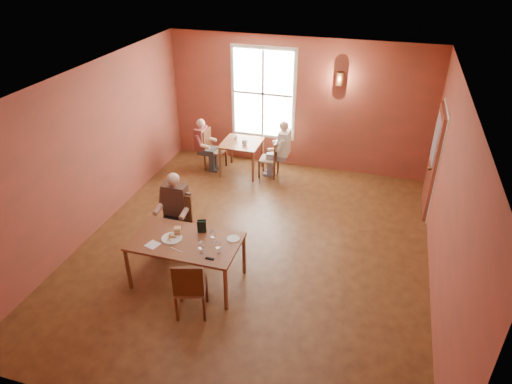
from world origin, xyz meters
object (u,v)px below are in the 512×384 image
(main_table, at_px, (187,261))
(diner_main, at_px, (174,220))
(chair_diner_main, at_px, (175,227))
(chair_empty, at_px, (191,285))
(chair_diner_maroon, at_px, (215,150))
(chair_diner_white, at_px, (269,158))
(second_table, at_px, (242,157))
(diner_maroon, at_px, (214,145))
(diner_white, at_px, (270,150))

(main_table, height_order, diner_main, diner_main)
(chair_diner_main, relative_size, diner_main, 0.77)
(chair_empty, xyz_separation_m, chair_diner_maroon, (-1.35, 4.49, -0.01))
(chair_diner_main, xyz_separation_m, chair_diner_white, (0.79, 3.22, -0.08))
(chair_diner_main, relative_size, chair_diner_maroon, 1.08)
(chair_diner_main, distance_m, second_table, 3.23)
(main_table, relative_size, diner_maroon, 1.41)
(diner_white, height_order, chair_diner_maroon, diner_white)
(diner_main, height_order, chair_diner_maroon, diner_main)
(diner_main, xyz_separation_m, chair_diner_white, (0.79, 3.25, -0.24))
(chair_empty, bearing_deg, chair_diner_main, 106.90)
(diner_white, bearing_deg, chair_empty, -179.76)
(chair_diner_white, distance_m, diner_white, 0.20)
(chair_diner_main, relative_size, diner_white, 0.81)
(chair_empty, distance_m, chair_diner_maroon, 4.69)
(main_table, distance_m, second_table, 3.89)
(chair_empty, relative_size, diner_maroon, 0.82)
(chair_diner_maroon, bearing_deg, diner_white, 90.00)
(diner_white, distance_m, chair_diner_maroon, 1.34)
(chair_diner_main, distance_m, diner_main, 0.16)
(second_table, distance_m, chair_diner_maroon, 0.66)
(diner_main, distance_m, chair_diner_maroon, 3.30)
(chair_empty, distance_m, chair_diner_white, 4.49)
(chair_diner_main, distance_m, chair_diner_white, 3.32)
(main_table, relative_size, diner_white, 1.32)
(main_table, distance_m, chair_empty, 0.71)
(second_table, relative_size, chair_diner_maroon, 0.89)
(diner_maroon, bearing_deg, second_table, 90.00)
(chair_empty, height_order, second_table, chair_empty)
(chair_diner_main, bearing_deg, diner_maroon, -80.48)
(chair_diner_maroon, bearing_deg, diner_main, 8.92)
(main_table, bearing_deg, diner_main, 128.88)
(diner_white, relative_size, chair_diner_maroon, 1.33)
(diner_white, height_order, diner_maroon, diner_white)
(diner_main, height_order, second_table, diner_main)
(chair_diner_main, relative_size, second_table, 1.22)
(chair_empty, distance_m, second_table, 4.54)
(second_table, xyz_separation_m, chair_diner_maroon, (-0.65, 0.00, 0.10))
(chair_diner_white, height_order, diner_maroon, diner_maroon)
(diner_main, height_order, diner_maroon, diner_main)
(main_table, height_order, second_table, main_table)
(second_table, bearing_deg, chair_diner_main, -92.48)
(diner_maroon, bearing_deg, chair_diner_white, 90.00)
(second_table, relative_size, chair_diner_white, 0.97)
(chair_diner_main, bearing_deg, diner_main, 90.00)
(main_table, distance_m, diner_maroon, 4.02)
(main_table, height_order, diner_maroon, diner_maroon)
(diner_main, height_order, diner_white, diner_main)
(chair_diner_white, bearing_deg, chair_diner_maroon, 90.00)
(chair_diner_main, relative_size, chair_empty, 1.06)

